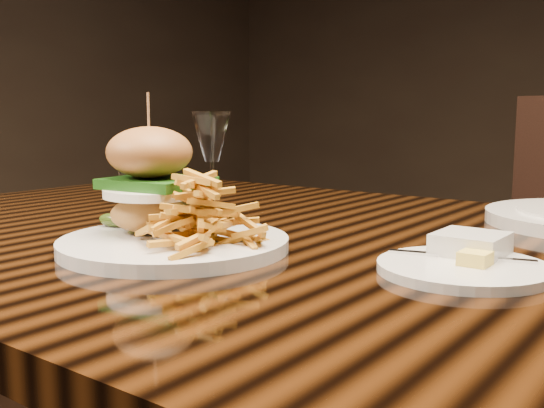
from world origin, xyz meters
The scene contains 6 objects.
dining_table centered at (0.00, 0.00, 0.67)m, with size 1.60×0.90×0.75m.
burger_plate centered at (-0.16, -0.16, 0.80)m, with size 0.27×0.27×0.18m.
side_saucer centered at (0.15, -0.07, 0.76)m, with size 0.17×0.17×0.02m.
ramekin centered at (0.14, -0.02, 0.77)m, with size 0.07×0.07×0.03m, color silver.
wine_glass centered at (-0.27, 0.03, 0.87)m, with size 0.06×0.06×0.16m.
water_tumbler centered at (-0.49, 0.07, 0.79)m, with size 0.06×0.06×0.08m, color white.
Camera 1 is at (0.37, -0.68, 0.91)m, focal length 42.00 mm.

